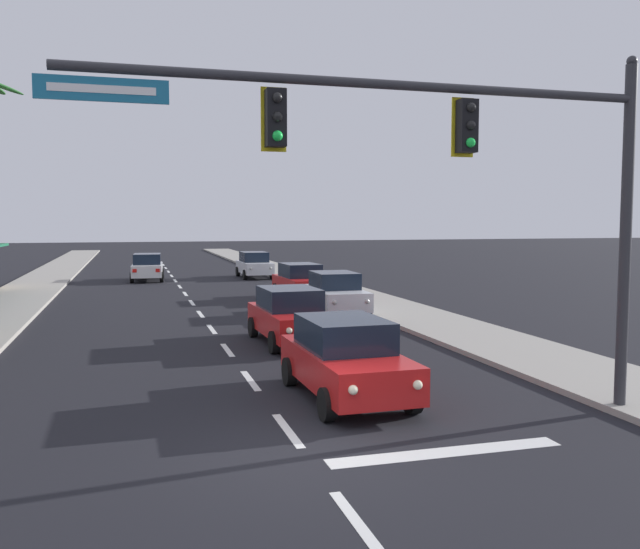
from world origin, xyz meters
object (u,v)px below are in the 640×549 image
(sedan_lead_at_stop_bar, at_px, (345,358))
(sedan_parked_mid_kerb, at_px, (301,281))
(sedan_third_in_queue, at_px, (290,315))
(traffic_signal_mast, at_px, (472,159))
(sedan_oncoming_far, at_px, (147,267))
(sedan_parked_far_kerb, at_px, (335,293))
(sedan_parked_nearest_kerb, at_px, (254,265))

(sedan_lead_at_stop_bar, bearing_deg, sedan_parked_mid_kerb, 78.83)
(sedan_lead_at_stop_bar, distance_m, sedan_third_in_queue, 6.50)
(traffic_signal_mast, bearing_deg, sedan_third_in_queue, 97.78)
(traffic_signal_mast, xyz_separation_m, sedan_oncoming_far, (-4.86, 31.92, -3.96))
(traffic_signal_mast, height_order, sedan_parked_far_kerb, traffic_signal_mast)
(traffic_signal_mast, distance_m, sedan_third_in_queue, 9.80)
(sedan_oncoming_far, bearing_deg, traffic_signal_mast, -81.35)
(sedan_oncoming_far, distance_m, sedan_parked_nearest_kerb, 6.76)
(sedan_lead_at_stop_bar, relative_size, sedan_parked_nearest_kerb, 1.00)
(traffic_signal_mast, relative_size, sedan_parked_mid_kerb, 2.36)
(sedan_third_in_queue, bearing_deg, sedan_parked_far_kerb, 60.59)
(sedan_parked_nearest_kerb, height_order, sedan_parked_mid_kerb, same)
(sedan_parked_far_kerb, bearing_deg, sedan_lead_at_stop_bar, -106.12)
(traffic_signal_mast, distance_m, sedan_parked_far_kerb, 15.13)
(sedan_parked_nearest_kerb, xyz_separation_m, sedan_parked_mid_kerb, (0.01, -12.29, 0.00))
(sedan_parked_nearest_kerb, bearing_deg, sedan_third_in_queue, -97.59)
(traffic_signal_mast, bearing_deg, sedan_lead_at_stop_bar, 122.99)
(sedan_third_in_queue, bearing_deg, sedan_lead_at_stop_bar, -93.02)
(traffic_signal_mast, bearing_deg, sedan_parked_mid_kerb, 84.53)
(traffic_signal_mast, xyz_separation_m, sedan_parked_nearest_kerb, (1.90, 32.24, -3.96))
(sedan_lead_at_stop_bar, xyz_separation_m, sedan_third_in_queue, (0.34, 6.49, 0.00))
(sedan_third_in_queue, distance_m, sedan_parked_far_kerb, 6.41)
(sedan_oncoming_far, relative_size, sedan_parked_mid_kerb, 1.01)
(sedan_lead_at_stop_bar, bearing_deg, sedan_parked_nearest_kerb, 83.40)
(traffic_signal_mast, relative_size, sedan_lead_at_stop_bar, 2.37)
(sedan_lead_at_stop_bar, bearing_deg, traffic_signal_mast, -57.01)
(traffic_signal_mast, distance_m, sedan_parked_mid_kerb, 20.43)
(sedan_oncoming_far, height_order, sedan_parked_nearest_kerb, same)
(sedan_lead_at_stop_bar, xyz_separation_m, sedan_parked_far_kerb, (3.49, 12.07, 0.00))
(sedan_parked_far_kerb, bearing_deg, sedan_parked_mid_kerb, 90.26)
(sedan_third_in_queue, bearing_deg, traffic_signal_mast, -82.22)
(traffic_signal_mast, xyz_separation_m, sedan_parked_far_kerb, (1.93, 14.47, -3.96))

